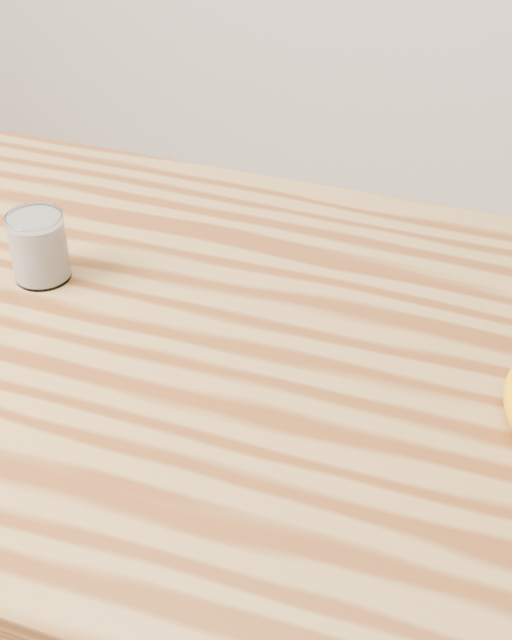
% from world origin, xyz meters
% --- Properties ---
extents(table, '(1.20, 0.80, 0.90)m').
position_xyz_m(table, '(0.00, 0.00, 0.77)').
color(table, olive).
rests_on(table, ground).
extents(smoothie_glass, '(0.07, 0.07, 0.09)m').
position_xyz_m(smoothie_glass, '(-0.27, 0.04, 0.94)').
color(smoothie_glass, white).
rests_on(smoothie_glass, table).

